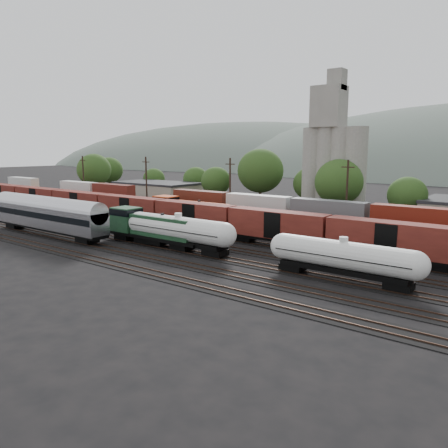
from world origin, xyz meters
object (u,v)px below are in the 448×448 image
Objects in this scene: passenger_coach at (47,213)px; grain_silo at (333,161)px; green_locomotive at (147,226)px; orange_locomotive at (185,211)px; tank_car_a at (179,230)px.

passenger_coach is 0.92× the size of grain_silo.
green_locomotive is at bearing -104.12° from grain_silo.
grain_silo reaches higher than orange_locomotive.
passenger_coach is 23.00m from orange_locomotive.
passenger_coach is 1.37× the size of orange_locomotive.
orange_locomotive is 31.93m from grain_silo.
passenger_coach reaches higher than orange_locomotive.
orange_locomotive reaches higher than green_locomotive.
green_locomotive is 6.18m from tank_car_a.
tank_car_a is at bearing -95.76° from grain_silo.
tank_car_a is at bearing -50.57° from orange_locomotive.
tank_car_a is at bearing -0.00° from green_locomotive.
orange_locomotive is (-12.34, 15.00, -0.14)m from tank_car_a.
orange_locomotive is (-6.16, 15.00, 0.01)m from green_locomotive.
grain_silo is (27.78, 46.00, 7.58)m from passenger_coach.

